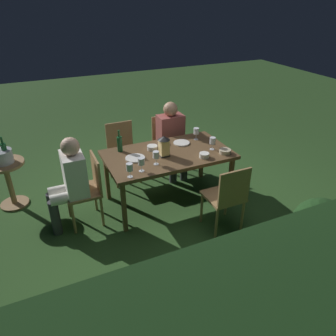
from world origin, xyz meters
TOP-DOWN VIEW (x-y plane):
  - ground_plane at (0.00, 0.00)m, footprint 16.00×16.00m
  - dining_table at (0.00, 0.00)m, footprint 1.61×0.91m
  - chair_side_left_b at (0.36, -0.84)m, footprint 0.42×0.40m
  - chair_side_right_a at (-0.36, 0.84)m, footprint 0.42×0.40m
  - chair_side_left_a at (-0.36, -0.84)m, footprint 0.42×0.40m
  - person_in_rust at (-0.36, -0.65)m, footprint 0.38×0.47m
  - chair_head_far at (1.05, 0.00)m, footprint 0.40×0.42m
  - person_in_cream at (1.25, 0.00)m, footprint 0.48×0.38m
  - lantern_centerpiece at (0.07, 0.04)m, footprint 0.15×0.15m
  - green_bottle_on_table at (0.54, -0.31)m, footprint 0.07×0.07m
  - wine_glass_a at (-0.54, -0.24)m, footprint 0.08×0.08m
  - wine_glass_b at (-0.57, 0.14)m, footprint 0.08×0.08m
  - wine_glass_c at (0.25, 0.22)m, footprint 0.08×0.08m
  - wine_glass_d at (0.63, 0.38)m, footprint 0.08×0.08m
  - wine_glass_e at (0.47, 0.30)m, footprint 0.08×0.08m
  - plate_a at (-0.29, -0.20)m, footprint 0.22×0.22m
  - plate_b at (0.43, -0.03)m, footprint 0.24×0.24m
  - bowl_olives at (-0.36, 0.29)m, footprint 0.13×0.13m
  - bowl_bread at (-0.05, -0.29)m, footprint 0.13×0.13m
  - bowl_salad at (-0.66, 0.30)m, footprint 0.15×0.15m
  - bowl_dip at (0.14, -0.18)m, footprint 0.14×0.14m
  - side_table at (1.94, -0.77)m, footprint 0.49×0.49m
  - ice_bucket at (1.94, -0.77)m, footprint 0.26×0.26m
  - hedge_backdrop at (0.00, 2.52)m, footprint 5.89×0.81m
  - potted_plant_corner at (-0.90, 1.69)m, footprint 0.57×0.57m

SIDE VIEW (x-z plane):
  - ground_plane at x=0.00m, z-range 0.00..0.00m
  - side_table at x=1.94m, z-range 0.10..0.74m
  - potted_plant_corner at x=-0.90m, z-range 0.07..0.84m
  - chair_side_left_b at x=0.36m, z-range 0.05..0.92m
  - chair_side_right_a at x=-0.36m, z-range 0.05..0.92m
  - chair_side_left_a at x=-0.36m, z-range 0.05..0.92m
  - chair_head_far at x=1.05m, z-range 0.05..0.92m
  - hedge_backdrop at x=0.00m, z-range 0.00..1.22m
  - person_in_rust at x=-0.36m, z-range 0.06..1.21m
  - person_in_cream at x=1.25m, z-range 0.06..1.21m
  - dining_table at x=0.00m, z-range 0.31..1.03m
  - plate_a at x=-0.29m, z-range 0.72..0.74m
  - plate_b at x=0.43m, z-range 0.72..0.74m
  - ice_bucket at x=1.94m, z-range 0.56..0.91m
  - bowl_bread at x=-0.05m, z-range 0.73..0.77m
  - bowl_salad at x=-0.66m, z-range 0.73..0.78m
  - bowl_olives at x=-0.36m, z-range 0.73..0.78m
  - bowl_dip at x=0.14m, z-range 0.73..0.78m
  - green_bottle_on_table at x=0.54m, z-range 0.69..0.98m
  - wine_glass_a at x=-0.54m, z-range 0.76..0.93m
  - wine_glass_b at x=-0.57m, z-range 0.76..0.93m
  - wine_glass_c at x=0.25m, z-range 0.76..0.93m
  - wine_glass_d at x=0.63m, z-range 0.76..0.93m
  - wine_glass_e at x=0.47m, z-range 0.76..0.93m
  - lantern_centerpiece at x=0.07m, z-range 0.74..1.00m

